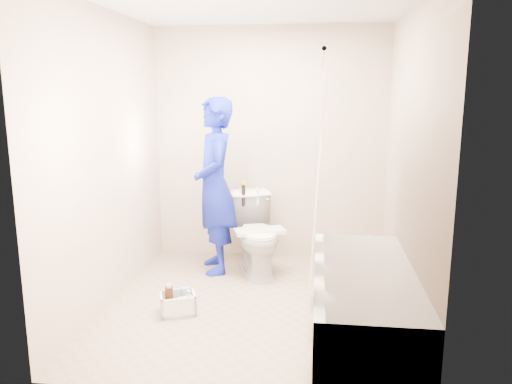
# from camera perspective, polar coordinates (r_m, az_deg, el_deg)

# --- Properties ---
(floor) EXTENTS (2.60, 2.60, 0.00)m
(floor) POSITION_cam_1_polar(r_m,az_deg,el_deg) (4.27, -0.27, -12.71)
(floor) COLOR gray
(floor) RESTS_ON ground
(ceiling) EXTENTS (2.40, 2.60, 0.02)m
(ceiling) POSITION_cam_1_polar(r_m,az_deg,el_deg) (3.95, -0.31, 20.95)
(ceiling) COLOR silver
(ceiling) RESTS_ON wall_back
(wall_back) EXTENTS (2.40, 0.02, 2.40)m
(wall_back) POSITION_cam_1_polar(r_m,az_deg,el_deg) (5.22, 1.56, 5.42)
(wall_back) COLOR #C0A993
(wall_back) RESTS_ON ground
(wall_front) EXTENTS (2.40, 0.02, 2.40)m
(wall_front) POSITION_cam_1_polar(r_m,az_deg,el_deg) (2.67, -3.89, -0.44)
(wall_front) COLOR #C0A993
(wall_front) RESTS_ON ground
(wall_left) EXTENTS (0.02, 2.60, 2.40)m
(wall_left) POSITION_cam_1_polar(r_m,az_deg,el_deg) (4.26, -16.55, 3.58)
(wall_left) COLOR #C0A993
(wall_left) RESTS_ON ground
(wall_right) EXTENTS (0.02, 2.60, 2.40)m
(wall_right) POSITION_cam_1_polar(r_m,az_deg,el_deg) (3.96, 17.21, 2.99)
(wall_right) COLOR #C0A993
(wall_right) RESTS_ON ground
(bathtub) EXTENTS (0.70, 1.75, 0.50)m
(bathtub) POSITION_cam_1_polar(r_m,az_deg,el_deg) (3.76, 12.10, -12.01)
(bathtub) COLOR white
(bathtub) RESTS_ON ground
(curtain_rod) EXTENTS (0.02, 1.90, 0.02)m
(curtain_rod) POSITION_cam_1_polar(r_m,az_deg,el_deg) (3.44, 7.65, 14.71)
(curtain_rod) COLOR silver
(curtain_rod) RESTS_ON wall_back
(shower_curtain) EXTENTS (0.06, 1.75, 1.80)m
(shower_curtain) POSITION_cam_1_polar(r_m,az_deg,el_deg) (3.51, 7.25, -0.60)
(shower_curtain) COLOR white
(shower_curtain) RESTS_ON curtain_rod
(toilet) EXTENTS (0.67, 0.86, 0.77)m
(toilet) POSITION_cam_1_polar(r_m,az_deg,el_deg) (4.86, 0.05, -4.85)
(toilet) COLOR white
(toilet) RESTS_ON ground
(tank_lid) EXTENTS (0.51, 0.36, 0.04)m
(tank_lid) POSITION_cam_1_polar(r_m,az_deg,el_deg) (4.73, 0.41, -4.48)
(tank_lid) COLOR silver
(tank_lid) RESTS_ON toilet
(tank_internals) EXTENTS (0.18, 0.10, 0.25)m
(tank_internals) POSITION_cam_1_polar(r_m,az_deg,el_deg) (4.95, -1.01, -0.10)
(tank_internals) COLOR black
(tank_internals) RESTS_ON toilet
(plumber) EXTENTS (0.59, 0.72, 1.70)m
(plumber) POSITION_cam_1_polar(r_m,az_deg,el_deg) (4.83, -4.72, 0.68)
(plumber) COLOR #1137AA
(plumber) RESTS_ON ground
(cleaning_caddy) EXTENTS (0.34, 0.31, 0.21)m
(cleaning_caddy) POSITION_cam_1_polar(r_m,az_deg,el_deg) (4.13, -8.80, -12.54)
(cleaning_caddy) COLOR silver
(cleaning_caddy) RESTS_ON ground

